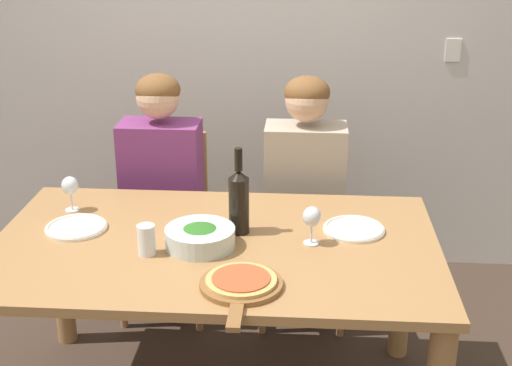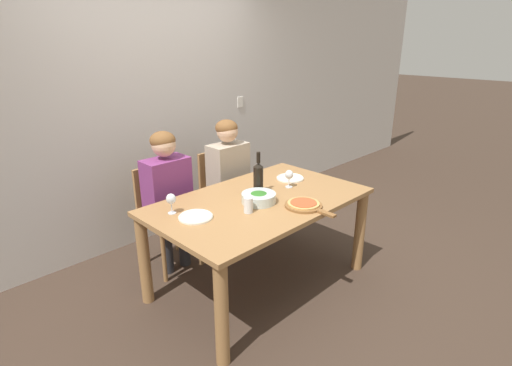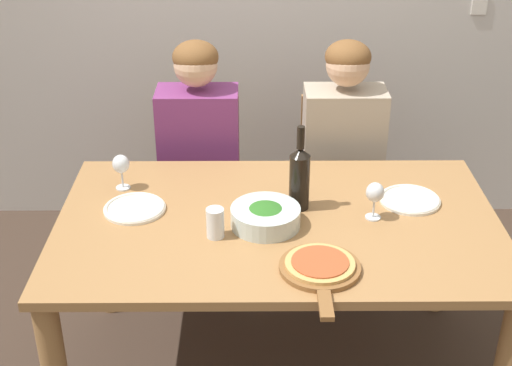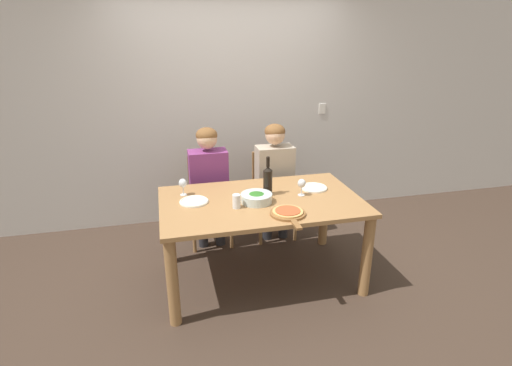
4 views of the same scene
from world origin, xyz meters
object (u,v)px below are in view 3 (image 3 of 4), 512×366
at_px(chair_left, 202,180).
at_px(person_woman, 199,143).
at_px(dinner_plate_left, 135,208).
at_px(broccoli_bowl, 265,216).
at_px(wine_bottle, 300,176).
at_px(person_man, 343,143).
at_px(chair_right, 338,179).
at_px(wine_glass_left, 121,166).
at_px(wine_glass_right, 375,194).
at_px(dinner_plate_right, 410,199).
at_px(pizza_on_board, 320,267).
at_px(water_tumbler, 215,223).

distance_m(chair_left, person_woman, 0.27).
relative_size(chair_left, dinner_plate_left, 3.73).
bearing_deg(broccoli_bowl, wine_bottle, 45.56).
distance_m(person_man, dinner_plate_left, 1.11).
height_order(chair_right, person_woman, person_woman).
bearing_deg(broccoli_bowl, wine_glass_left, 152.94).
relative_size(chair_right, dinner_plate_left, 3.73).
distance_m(dinner_plate_left, wine_glass_right, 0.93).
bearing_deg(wine_bottle, person_man, 68.47).
bearing_deg(wine_glass_left, chair_right, 31.11).
bearing_deg(chair_left, person_man, -8.88).
xyz_separation_m(wine_bottle, dinner_plate_left, (-0.64, -0.02, -0.13)).
distance_m(dinner_plate_right, pizza_on_board, 0.63).
height_order(person_man, wine_bottle, person_man).
distance_m(broccoli_bowl, water_tumbler, 0.20).
bearing_deg(person_woman, wine_bottle, -55.67).
distance_m(pizza_on_board, wine_glass_right, 0.43).
bearing_deg(person_man, wine_bottle, -111.53).
relative_size(person_woman, broccoli_bowl, 4.71).
xyz_separation_m(chair_left, pizza_on_board, (0.48, -1.18, 0.28)).
distance_m(chair_right, person_woman, 0.74).
bearing_deg(water_tumbler, chair_right, 59.29).
bearing_deg(chair_left, dinner_plate_left, -105.06).
xyz_separation_m(wine_bottle, broccoli_bowl, (-0.13, -0.14, -0.10)).
bearing_deg(wine_glass_right, chair_right, 91.96).
bearing_deg(person_woman, person_man, 0.00).
relative_size(person_woman, dinner_plate_right, 5.12).
height_order(wine_bottle, water_tumbler, wine_bottle).
bearing_deg(dinner_plate_left, water_tumbler, -30.77).
xyz_separation_m(person_man, dinner_plate_right, (0.20, -0.60, 0.02)).
relative_size(chair_right, broccoli_bowl, 3.42).
bearing_deg(dinner_plate_right, broccoli_bowl, -162.91).
bearing_deg(pizza_on_board, person_woman, 114.18).
bearing_deg(wine_glass_right, wine_glass_left, 166.10).
bearing_deg(chair_right, wine_bottle, -108.66).
xyz_separation_m(broccoli_bowl, wine_glass_right, (0.41, 0.05, 0.07)).
bearing_deg(dinner_plate_left, pizza_on_board, -31.20).
distance_m(dinner_plate_right, water_tumbler, 0.81).
height_order(wine_bottle, pizza_on_board, wine_bottle).
bearing_deg(dinner_plate_left, person_woman, 72.62).
relative_size(chair_right, person_woman, 0.73).
bearing_deg(water_tumbler, wine_bottle, 33.81).
xyz_separation_m(broccoli_bowl, dinner_plate_right, (0.58, 0.18, -0.03)).
xyz_separation_m(pizza_on_board, wine_glass_left, (-0.76, 0.60, 0.09)).
relative_size(broccoli_bowl, wine_glass_left, 1.74).
bearing_deg(pizza_on_board, dinner_plate_right, 50.14).
bearing_deg(wine_glass_right, chair_left, 130.78).
bearing_deg(person_woman, wine_glass_right, -45.27).
height_order(dinner_plate_right, wine_glass_right, wine_glass_right).
distance_m(wine_glass_right, water_tumbler, 0.61).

